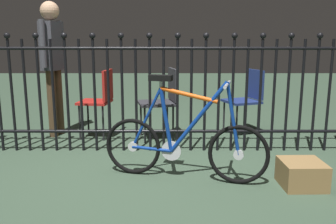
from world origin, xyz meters
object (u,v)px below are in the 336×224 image
(bicycle, at_px, (184,142))
(chair_charcoal, at_px, (164,97))
(chair_navy, at_px, (247,96))
(display_crate, at_px, (302,174))
(person_visitor, at_px, (53,57))
(chair_red, at_px, (101,97))

(bicycle, xyz_separation_m, chair_charcoal, (-0.20, 1.35, 0.19))
(chair_navy, xyz_separation_m, chair_charcoal, (-1.08, -0.20, 0.02))
(display_crate, bearing_deg, chair_charcoal, 128.13)
(chair_charcoal, bearing_deg, person_visitor, 173.48)
(chair_red, height_order, person_visitor, person_visitor)
(chair_navy, relative_size, chair_charcoal, 0.96)
(person_visitor, distance_m, display_crate, 3.22)
(chair_navy, distance_m, display_crate, 1.77)
(display_crate, bearing_deg, chair_red, 141.78)
(person_visitor, xyz_separation_m, display_crate, (2.59, -1.68, -0.90))
(person_visitor, bearing_deg, chair_navy, 0.91)
(chair_navy, bearing_deg, chair_red, -175.15)
(chair_charcoal, bearing_deg, bicycle, -81.78)
(bicycle, height_order, chair_charcoal, bicycle)
(bicycle, height_order, display_crate, bicycle)
(chair_navy, height_order, chair_charcoal, chair_charcoal)
(chair_red, distance_m, person_visitor, 0.79)
(chair_charcoal, bearing_deg, chair_navy, 10.42)
(chair_charcoal, relative_size, display_crate, 2.51)
(chair_charcoal, height_order, display_crate, chair_charcoal)
(chair_navy, height_order, display_crate, chair_navy)
(chair_charcoal, xyz_separation_m, person_visitor, (-1.39, 0.16, 0.49))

